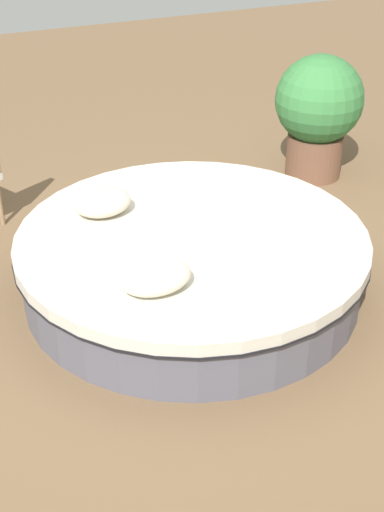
% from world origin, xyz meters
% --- Properties ---
extents(ground_plane, '(16.00, 16.00, 0.00)m').
position_xyz_m(ground_plane, '(0.00, 0.00, 0.00)').
color(ground_plane, brown).
extents(round_bed, '(2.49, 2.49, 0.46)m').
position_xyz_m(round_bed, '(0.00, 0.00, 0.24)').
color(round_bed, '#595966').
rests_on(round_bed, ground_plane).
extents(throw_pillow_0, '(0.42, 0.34, 0.19)m').
position_xyz_m(throw_pillow_0, '(0.48, -0.53, 0.56)').
color(throw_pillow_0, beige).
rests_on(throw_pillow_0, round_bed).
extents(throw_pillow_1, '(0.45, 0.33, 0.19)m').
position_xyz_m(throw_pillow_1, '(0.49, 0.55, 0.56)').
color(throw_pillow_1, beige).
rests_on(throw_pillow_1, round_bed).
extents(planter, '(0.82, 0.82, 1.16)m').
position_xyz_m(planter, '(-1.87, -1.32, 0.66)').
color(planter, brown).
rests_on(planter, ground_plane).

